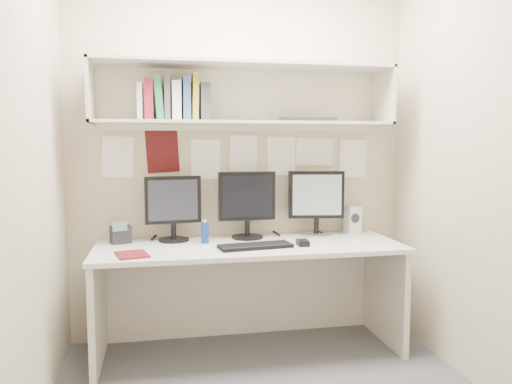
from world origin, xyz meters
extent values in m
cube|color=#B8A88D|center=(0.00, 1.00, 1.30)|extent=(2.40, 0.02, 2.60)
cube|color=#B8A88D|center=(0.00, -1.00, 1.30)|extent=(2.40, 0.02, 2.60)
cube|color=#B8A88D|center=(-1.20, 0.00, 1.30)|extent=(0.02, 2.00, 2.60)
cube|color=#B8A88D|center=(1.20, 0.00, 1.30)|extent=(0.02, 2.00, 2.60)
cube|color=beige|center=(0.00, 0.64, 0.71)|extent=(2.00, 0.70, 0.03)
cube|color=beige|center=(0.00, 0.97, 0.35)|extent=(1.96, 0.02, 0.70)
cube|color=beige|center=(0.00, 0.81, 1.53)|extent=(2.00, 0.38, 0.02)
cube|color=beige|center=(0.00, 0.81, 1.91)|extent=(2.00, 0.38, 0.02)
cube|color=beige|center=(0.00, 0.99, 1.72)|extent=(2.00, 0.02, 0.40)
cube|color=beige|center=(-0.99, 0.81, 1.72)|extent=(0.02, 0.38, 0.40)
cube|color=beige|center=(0.99, 0.81, 1.72)|extent=(0.02, 0.38, 0.40)
cylinder|color=black|center=(-0.49, 0.86, 0.74)|extent=(0.21, 0.21, 0.02)
cylinder|color=black|center=(-0.49, 0.86, 0.80)|extent=(0.03, 0.03, 0.10)
cube|color=black|center=(-0.49, 0.87, 1.01)|extent=(0.38, 0.08, 0.32)
cube|color=black|center=(-0.49, 0.85, 1.01)|extent=(0.33, 0.04, 0.27)
cylinder|color=black|center=(0.02, 0.86, 0.74)|extent=(0.22, 0.22, 0.02)
cylinder|color=black|center=(0.02, 0.86, 0.80)|extent=(0.04, 0.04, 0.11)
cube|color=black|center=(0.02, 0.87, 1.03)|extent=(0.40, 0.04, 0.34)
cube|color=black|center=(0.02, 0.85, 1.03)|extent=(0.35, 0.01, 0.29)
cylinder|color=#A5A5AA|center=(0.53, 0.86, 0.74)|extent=(0.22, 0.22, 0.02)
cylinder|color=black|center=(0.53, 0.86, 0.80)|extent=(0.04, 0.04, 0.11)
cube|color=black|center=(0.53, 0.87, 1.02)|extent=(0.40, 0.10, 0.34)
cube|color=silver|center=(0.53, 0.85, 1.02)|extent=(0.35, 0.06, 0.29)
cube|color=black|center=(0.02, 0.53, 0.74)|extent=(0.48, 0.23, 0.02)
cube|color=black|center=(0.34, 0.55, 0.75)|extent=(0.08, 0.12, 0.03)
cube|color=beige|center=(0.82, 0.91, 0.83)|extent=(0.12, 0.12, 0.20)
cylinder|color=black|center=(0.82, 0.85, 0.85)|extent=(0.07, 0.02, 0.07)
cylinder|color=navy|center=(-0.28, 0.74, 0.80)|extent=(0.05, 0.05, 0.14)
cylinder|color=white|center=(-0.28, 0.74, 0.88)|extent=(0.03, 0.03, 0.02)
cube|color=#601016|center=(-0.74, 0.46, 0.74)|extent=(0.22, 0.25, 0.01)
cube|color=black|center=(-0.83, 0.86, 0.79)|extent=(0.15, 0.14, 0.12)
cube|color=#4C6659|center=(-0.83, 0.80, 0.85)|extent=(0.09, 0.04, 0.06)
cube|color=silver|center=(-0.69, 0.82, 1.66)|extent=(0.03, 0.19, 0.24)
cube|color=maroon|center=(-0.63, 0.82, 1.67)|extent=(0.05, 0.19, 0.26)
cube|color=#287942|center=(-0.57, 0.82, 1.68)|extent=(0.05, 0.19, 0.29)
cube|color=#47474C|center=(-0.52, 0.82, 1.70)|extent=(0.04, 0.19, 0.31)
cube|color=white|center=(-0.46, 0.82, 1.67)|extent=(0.06, 0.19, 0.25)
cube|color=#37588A|center=(-0.39, 0.82, 1.68)|extent=(0.05, 0.19, 0.28)
cube|color=#A09435|center=(-0.33, 0.82, 1.69)|extent=(0.04, 0.19, 0.31)
cube|color=#373739|center=(-0.27, 0.82, 1.66)|extent=(0.06, 0.19, 0.25)
cube|color=black|center=(0.44, 0.81, 1.55)|extent=(0.42, 0.23, 0.03)
camera|label=1|loc=(-0.57, -2.53, 1.40)|focal=35.00mm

